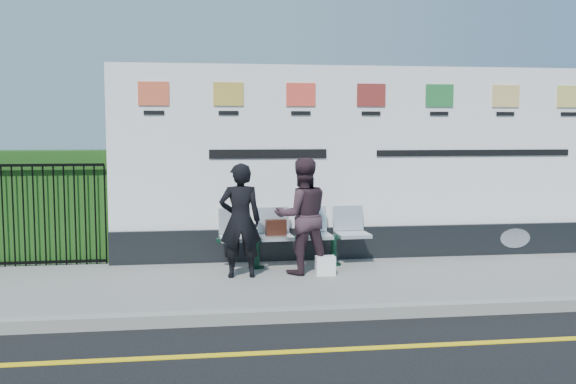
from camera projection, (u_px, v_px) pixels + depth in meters
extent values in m
plane|color=black|center=(418.00, 346.00, 6.37)|extent=(80.00, 80.00, 0.00)
cube|color=gray|center=(358.00, 281.00, 8.82)|extent=(14.00, 3.00, 0.12)
cube|color=gray|center=(389.00, 311.00, 7.34)|extent=(14.00, 0.18, 0.14)
cube|color=yellow|center=(418.00, 346.00, 6.36)|extent=(14.00, 0.10, 0.01)
cube|color=black|center=(368.00, 241.00, 10.19)|extent=(8.00, 0.30, 0.50)
cube|color=white|center=(369.00, 147.00, 10.05)|extent=(8.00, 0.14, 2.50)
cube|color=#1F4C16|center=(41.00, 206.00, 9.90)|extent=(2.35, 0.70, 1.70)
imported|color=black|center=(240.00, 220.00, 8.75)|extent=(0.57, 0.38, 1.57)
imported|color=#38242C|center=(302.00, 216.00, 8.97)|extent=(0.86, 0.71, 1.63)
cube|color=black|center=(276.00, 227.00, 9.39)|extent=(0.30, 0.15, 0.23)
cube|color=white|center=(325.00, 266.00, 8.91)|extent=(0.27, 0.16, 0.27)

